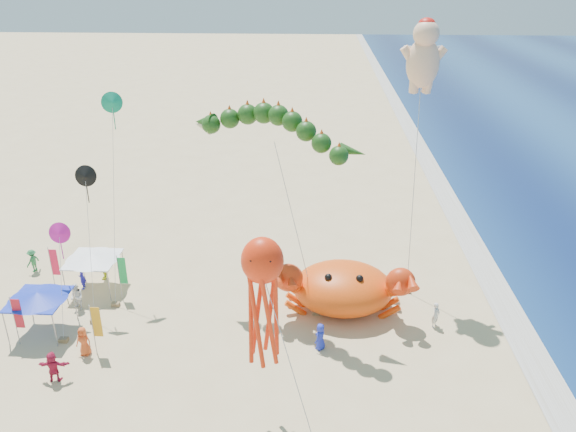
# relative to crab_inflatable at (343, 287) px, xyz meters

# --- Properties ---
(ground) EXTENTS (320.00, 320.00, 0.00)m
(ground) POSITION_rel_crab_inflatable_xyz_m (-1.46, -2.12, -1.64)
(ground) COLOR #D1B784
(ground) RESTS_ON ground
(foam_strip) EXTENTS (320.00, 320.00, 0.00)m
(foam_strip) POSITION_rel_crab_inflatable_xyz_m (10.54, -2.12, -1.63)
(foam_strip) COLOR silver
(foam_strip) RESTS_ON ground
(crab_inflatable) EXTENTS (8.50, 5.30, 3.73)m
(crab_inflatable) POSITION_rel_crab_inflatable_xyz_m (0.00, 0.00, 0.00)
(crab_inflatable) COLOR #F64C0C
(crab_inflatable) RESTS_ON ground
(dragon_kite) EXTENTS (10.52, 5.87, 12.46)m
(dragon_kite) POSITION_rel_crab_inflatable_xyz_m (-4.46, 0.70, 9.65)
(dragon_kite) COLOR #183E11
(dragon_kite) RESTS_ON ground
(cherub_kite) EXTENTS (2.00, 3.07, 17.35)m
(cherub_kite) POSITION_rel_crab_inflatable_xyz_m (4.40, 4.29, 13.60)
(cherub_kite) COLOR #FFC49B
(cherub_kite) RESTS_ON ground
(octopus_kite) EXTENTS (3.79, 3.61, 9.65)m
(octopus_kite) POSITION_rel_crab_inflatable_xyz_m (-4.03, -9.49, 5.38)
(octopus_kite) COLOR red
(octopus_kite) RESTS_ON ground
(canopy_blue) EXTENTS (3.41, 3.41, 2.71)m
(canopy_blue) POSITION_rel_crab_inflatable_xyz_m (-17.95, -3.31, 0.80)
(canopy_blue) COLOR gray
(canopy_blue) RESTS_ON ground
(canopy_white) EXTENTS (3.50, 3.50, 2.71)m
(canopy_white) POSITION_rel_crab_inflatable_xyz_m (-16.57, 1.64, 0.80)
(canopy_white) COLOR gray
(canopy_white) RESTS_ON ground
(feather_flags) EXTENTS (5.85, 6.60, 3.20)m
(feather_flags) POSITION_rel_crab_inflatable_xyz_m (-16.44, -2.01, 0.37)
(feather_flags) COLOR gray
(feather_flags) RESTS_ON ground
(beachgoers) EXTENTS (28.31, 12.23, 1.81)m
(beachgoers) POSITION_rel_crab_inflatable_xyz_m (-14.29, -1.98, -0.78)
(beachgoers) COLOR yellow
(beachgoers) RESTS_ON ground
(small_kites) EXTENTS (4.02, 7.78, 13.09)m
(small_kites) POSITION_rel_crab_inflatable_xyz_m (-15.62, 0.38, 6.32)
(small_kites) COLOR #D41799
(small_kites) RESTS_ON ground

